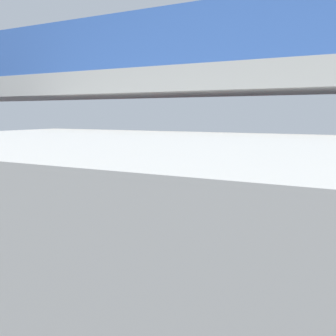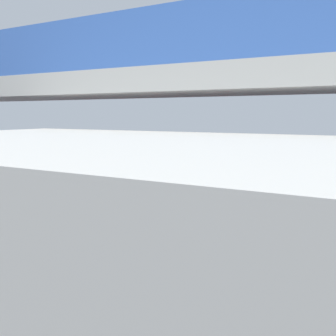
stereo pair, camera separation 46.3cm
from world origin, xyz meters
TOP-DOWN VIEW (x-y plane):
  - ground at (0.00, 0.00)m, footprint 80.00×80.00m
  - city_bus at (1.39, 1.36)m, footprint 11.54×2.85m
  - traffic_sign at (4.98, -2.91)m, footprint 0.08×0.60m
  - lane_dash_left at (-4.00, -2.38)m, footprint 2.00×0.20m
  - lane_dash_centre at (0.00, -2.38)m, footprint 2.00×0.20m
  - lane_dash_right at (4.00, -2.38)m, footprint 2.00×0.20m
  - lane_dash_rightmost at (8.00, -2.38)m, footprint 2.00×0.20m
  - pedestrian_overpass at (0.00, 11.93)m, footprint 30.81×2.60m
  - station_building at (-5.74, 15.51)m, footprint 9.00×5.04m

SIDE VIEW (x-z plane):
  - ground at x=0.00m, z-range 0.00..0.00m
  - lane_dash_left at x=-4.00m, z-range 0.00..0.01m
  - lane_dash_centre at x=0.00m, z-range 0.00..0.01m
  - lane_dash_right at x=4.00m, z-range 0.00..0.01m
  - lane_dash_rightmost at x=8.00m, z-range 0.00..0.01m
  - city_bus at x=1.39m, z-range 0.31..3.46m
  - traffic_sign at x=4.98m, z-range 0.49..3.29m
  - station_building at x=-5.74m, z-range 0.00..4.20m
  - pedestrian_overpass at x=0.00m, z-range 1.61..8.18m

